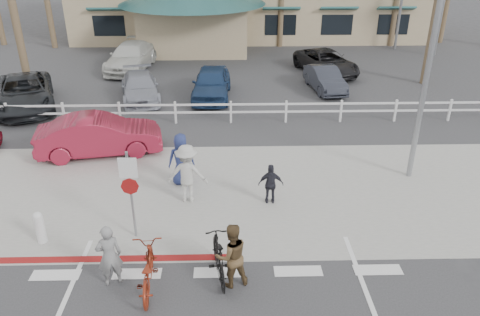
{
  "coord_description": "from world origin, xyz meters",
  "views": [
    {
      "loc": [
        0.32,
        -8.54,
        7.72
      ],
      "look_at": [
        0.63,
        3.99,
        1.5
      ],
      "focal_mm": 35.0,
      "sensor_mm": 36.0,
      "label": 1
    }
  ],
  "objects_px": {
    "bike_black": "(219,257)",
    "car_white_sedan": "(100,135)",
    "bike_red": "(147,270)",
    "sign_post": "(131,191)"
  },
  "relations": [
    {
      "from": "bike_black",
      "to": "bike_red",
      "type": "bearing_deg",
      "value": 3.83
    },
    {
      "from": "bike_black",
      "to": "car_white_sedan",
      "type": "height_order",
      "value": "car_white_sedan"
    },
    {
      "from": "bike_black",
      "to": "car_white_sedan",
      "type": "bearing_deg",
      "value": -66.45
    },
    {
      "from": "bike_red",
      "to": "car_white_sedan",
      "type": "height_order",
      "value": "car_white_sedan"
    },
    {
      "from": "sign_post",
      "to": "bike_black",
      "type": "height_order",
      "value": "sign_post"
    },
    {
      "from": "bike_red",
      "to": "bike_black",
      "type": "bearing_deg",
      "value": -170.89
    },
    {
      "from": "bike_red",
      "to": "car_white_sedan",
      "type": "relative_size",
      "value": 0.44
    },
    {
      "from": "sign_post",
      "to": "bike_black",
      "type": "bearing_deg",
      "value": -35.76
    },
    {
      "from": "sign_post",
      "to": "car_white_sedan",
      "type": "relative_size",
      "value": 0.64
    },
    {
      "from": "sign_post",
      "to": "car_white_sedan",
      "type": "height_order",
      "value": "sign_post"
    }
  ]
}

